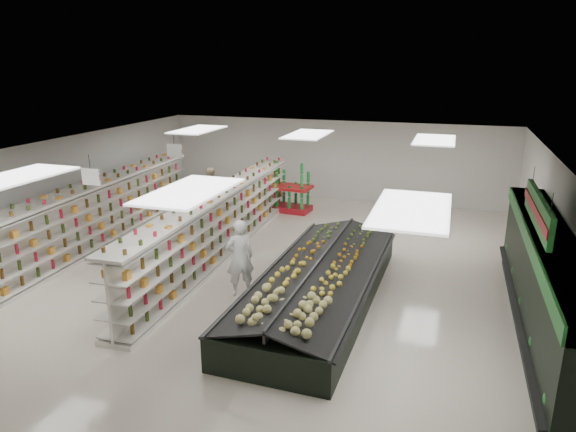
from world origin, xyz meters
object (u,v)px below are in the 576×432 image
(gondola_left, at_px, (88,221))
(shopper_background, at_px, (212,190))
(soda_endcap, at_px, (293,189))
(shopper_main, at_px, (240,258))
(produce_island, at_px, (319,282))
(gondola_center, at_px, (220,226))

(gondola_left, distance_m, shopper_background, 5.06)
(soda_endcap, height_order, shopper_main, shopper_main)
(shopper_main, bearing_deg, produce_island, 146.90)
(gondola_center, relative_size, produce_island, 1.53)
(produce_island, xyz_separation_m, shopper_background, (-5.66, 6.01, 0.38))
(gondola_left, relative_size, shopper_background, 6.59)
(gondola_left, relative_size, soda_endcap, 6.41)
(soda_endcap, xyz_separation_m, shopper_main, (0.95, -7.26, 0.10))
(produce_island, relative_size, shopper_background, 4.15)
(gondola_center, relative_size, shopper_background, 6.36)
(shopper_main, relative_size, shopper_background, 1.11)
(produce_island, bearing_deg, shopper_background, 133.29)
(gondola_center, height_order, shopper_background, gondola_center)
(produce_island, relative_size, shopper_main, 3.75)
(produce_island, relative_size, soda_endcap, 4.04)
(soda_endcap, relative_size, shopper_main, 0.93)
(shopper_background, bearing_deg, soda_endcap, -41.47)
(soda_endcap, height_order, shopper_background, soda_endcap)
(gondola_left, xyz_separation_m, shopper_background, (1.78, 4.73, -0.04))
(gondola_center, bearing_deg, soda_endcap, 80.48)
(produce_island, xyz_separation_m, soda_endcap, (-2.86, 7.05, 0.37))
(gondola_left, xyz_separation_m, gondola_center, (3.92, 0.86, -0.03))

